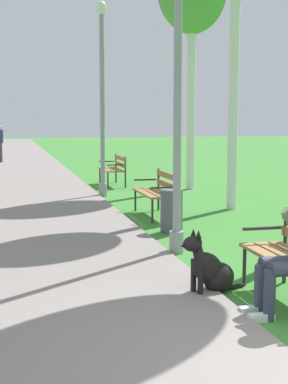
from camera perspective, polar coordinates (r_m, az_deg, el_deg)
The scene contains 7 objects.
paved_path at distance 27.32m, azimuth -13.52°, elevation 3.28°, with size 4.20×60.00×0.04m, color gray.
park_bench_mid at distance 10.60m, azimuth 1.50°, elevation 0.26°, with size 0.55×1.50×0.85m.
park_bench_far at distance 15.78m, azimuth -3.06°, elevation 2.53°, with size 0.55×1.50×0.85m.
dog_black at distance 5.93m, azimuth 6.79°, elevation -7.82°, with size 0.81×0.41×0.71m.
lamp_post_near at distance 7.56m, azimuth 3.45°, elevation 11.82°, with size 0.24×0.24×4.65m.
lamp_post_mid at distance 13.43m, azimuth -4.27°, elevation 9.58°, with size 0.24×0.24×4.56m.
litter_bin at distance 9.07m, azimuth 2.82°, elevation -1.96°, with size 0.36×0.36×0.70m, color #515156.
Camera 1 is at (-2.24, -3.27, 1.79)m, focal length 52.46 mm.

